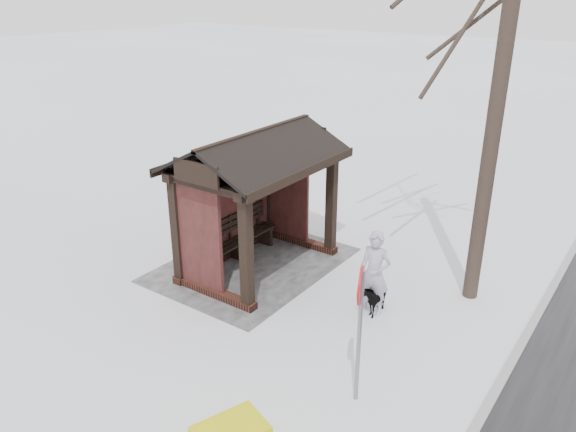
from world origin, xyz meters
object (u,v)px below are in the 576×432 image
(bus_shelter, at_px, (252,173))
(dog, at_px, (374,296))
(road_sign, at_px, (360,306))
(pedestrian, at_px, (375,273))

(bus_shelter, xyz_separation_m, dog, (0.15, 3.04, -1.85))
(dog, bearing_deg, road_sign, -72.31)
(dog, height_order, road_sign, road_sign)
(pedestrian, relative_size, dog, 2.21)
(bus_shelter, distance_m, road_sign, 4.71)
(bus_shelter, distance_m, dog, 3.56)
(pedestrian, relative_size, road_sign, 0.75)
(pedestrian, height_order, road_sign, road_sign)
(bus_shelter, bearing_deg, pedestrian, 86.55)
(road_sign, bearing_deg, bus_shelter, -143.33)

